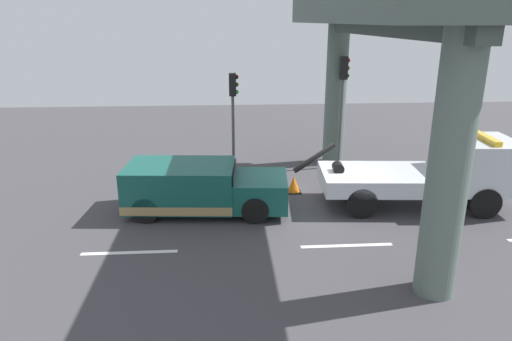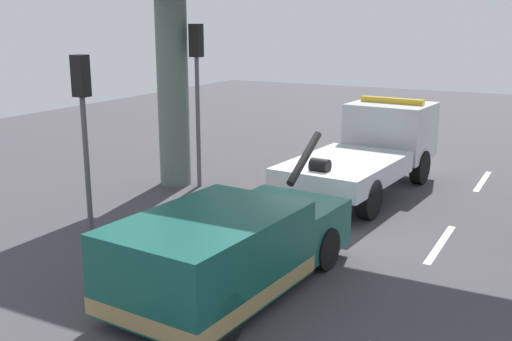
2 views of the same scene
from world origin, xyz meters
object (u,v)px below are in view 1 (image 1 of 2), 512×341
towed_van_green (199,188)px  traffic_light_near (233,100)px  tow_truck_white (437,171)px  traffic_cone_orange (294,185)px  traffic_light_far (343,88)px

towed_van_green → traffic_light_near: traffic_light_near is taller
tow_truck_white → traffic_cone_orange: (-4.58, 1.54, -0.91)m
traffic_light_near → traffic_light_far: (4.50, 0.00, 0.43)m
tow_truck_white → traffic_cone_orange: 4.92m
tow_truck_white → traffic_light_far: traffic_light_far is taller
traffic_light_near → towed_van_green: bearing=-105.9°
towed_van_green → traffic_light_far: (5.76, 4.40, 2.58)m
towed_van_green → traffic_cone_orange: 3.71m
tow_truck_white → traffic_light_near: size_ratio=1.83×
towed_van_green → traffic_cone_orange: size_ratio=8.67×
tow_truck_white → traffic_light_far: bearing=116.2°
tow_truck_white → traffic_light_far: size_ratio=1.58×
traffic_cone_orange → traffic_light_near: bearing=125.8°
traffic_light_near → traffic_cone_orange: traffic_light_near is taller
towed_van_green → traffic_light_near: size_ratio=1.33×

